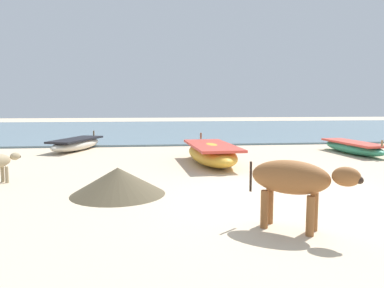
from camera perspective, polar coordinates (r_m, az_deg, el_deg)
The scene contains 7 objects.
ground at distance 6.70m, azimuth 15.17°, elevation -8.83°, with size 80.00×80.00×0.00m, color beige.
sea_water at distance 24.89m, azimuth -1.03°, elevation 2.43°, with size 60.00×20.00×0.08m, color slate.
fishing_boat_0 at distance 14.19m, azimuth -17.74°, elevation 0.02°, with size 1.83×3.16×0.64m.
fishing_boat_2 at distance 10.46m, azimuth 3.09°, elevation -1.44°, with size 1.38×3.49×0.78m.
fishing_boat_3 at distance 13.79m, azimuth 24.01°, elevation -0.45°, with size 1.01×3.22×0.62m.
cow_adult_brown at distance 5.12m, azimuth 15.73°, elevation -5.52°, with size 1.33×1.10×0.97m.
debris_pile_0 at distance 7.09m, azimuth -11.59°, elevation -5.73°, with size 1.80×1.80×0.52m, color brown.
Camera 1 is at (-2.44, -5.99, 1.72)m, focal length 33.89 mm.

